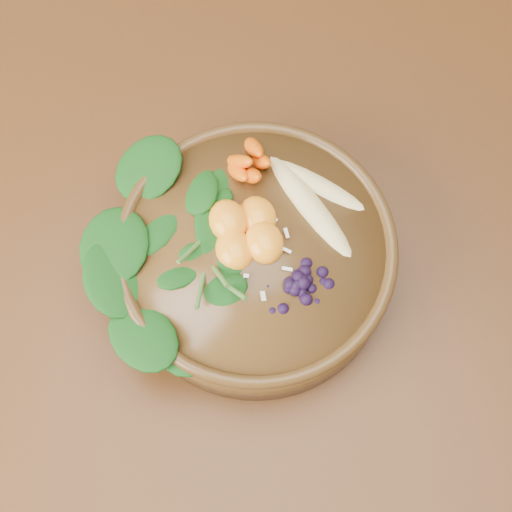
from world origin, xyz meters
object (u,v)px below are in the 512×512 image
at_px(kale_heap, 183,223).
at_px(mandarin_cluster, 246,227).
at_px(carrot_cluster, 245,146).
at_px(dining_table, 333,255).
at_px(blueberry_pile, 298,281).
at_px(banana_halves, 315,189).
at_px(stoneware_bowl, 256,259).

xyz_separation_m(kale_heap, mandarin_cluster, (0.06, -0.02, -0.01)).
bearing_deg(mandarin_cluster, carrot_cluster, 73.79).
distance_m(dining_table, blueberry_pile, 0.22).
bearing_deg(mandarin_cluster, dining_table, 2.85).
bearing_deg(mandarin_cluster, banana_halves, 13.85).
xyz_separation_m(carrot_cluster, blueberry_pile, (0.01, -0.15, -0.02)).
xyz_separation_m(dining_table, mandarin_cluster, (-0.12, -0.01, 0.19)).
bearing_deg(dining_table, stoneware_bowl, -168.14).
height_order(stoneware_bowl, blueberry_pile, blueberry_pile).
xyz_separation_m(dining_table, kale_heap, (-0.18, 0.01, 0.19)).
distance_m(stoneware_bowl, kale_heap, 0.10).
relative_size(stoneware_bowl, kale_heap, 1.53).
height_order(dining_table, kale_heap, kale_heap).
height_order(dining_table, blueberry_pile, blueberry_pile).
bearing_deg(banana_halves, mandarin_cluster, 170.25).
xyz_separation_m(dining_table, carrot_cluster, (-0.09, 0.07, 0.21)).
relative_size(dining_table, banana_halves, 9.88).
relative_size(stoneware_bowl, carrot_cluster, 3.62).
height_order(banana_halves, mandarin_cluster, mandarin_cluster).
height_order(stoneware_bowl, carrot_cluster, carrot_cluster).
xyz_separation_m(mandarin_cluster, blueberry_pile, (0.03, -0.07, 0.00)).
bearing_deg(carrot_cluster, blueberry_pile, -109.55).
bearing_deg(stoneware_bowl, mandarin_cluster, 107.26).
relative_size(carrot_cluster, banana_halves, 0.50).
height_order(kale_heap, blueberry_pile, kale_heap).
relative_size(stoneware_bowl, blueberry_pile, 2.16).
relative_size(banana_halves, blueberry_pile, 1.20).
height_order(dining_table, stoneware_bowl, stoneware_bowl).
relative_size(dining_table, kale_heap, 8.38).
relative_size(kale_heap, banana_halves, 1.18).
bearing_deg(banana_halves, dining_table, -45.69).
distance_m(stoneware_bowl, carrot_cluster, 0.12).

